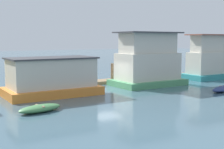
{
  "coord_description": "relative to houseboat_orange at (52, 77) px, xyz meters",
  "views": [
    {
      "loc": [
        -14.26,
        -23.78,
        4.43
      ],
      "look_at": [
        0.0,
        -1.0,
        1.4
      ],
      "focal_mm": 50.0,
      "sensor_mm": 36.0,
      "label": 1
    }
  ],
  "objects": [
    {
      "name": "houseboat_orange",
      "position": [
        0.0,
        0.0,
        0.0
      ],
      "size": [
        7.36,
        4.14,
        3.03
      ],
      "color": "orange",
      "rests_on": "ground_plane"
    },
    {
      "name": "mooring_post_far_right",
      "position": [
        -1.07,
        2.6,
        -0.5
      ],
      "size": [
        0.26,
        0.26,
        1.83
      ],
      "primitive_type": "cylinder",
      "color": "#846B4C",
      "rests_on": "ground_plane"
    },
    {
      "name": "dinghy_green",
      "position": [
        -2.8,
        -5.18,
        -1.2
      ],
      "size": [
        3.01,
        1.73,
        0.44
      ],
      "color": "#47844C",
      "rests_on": "ground_plane"
    },
    {
      "name": "houseboat_teal",
      "position": [
        19.41,
        0.63,
        0.7
      ],
      "size": [
        6.83,
        3.29,
        5.0
      ],
      "color": "teal",
      "rests_on": "ground_plane"
    },
    {
      "name": "dock_walkway",
      "position": [
        5.26,
        3.76,
        -1.27
      ],
      "size": [
        42.4,
        1.83,
        0.3
      ],
      "primitive_type": "cube",
      "color": "#846B4C",
      "rests_on": "ground_plane"
    },
    {
      "name": "mooring_post_centre",
      "position": [
        7.3,
        2.6,
        -0.38
      ],
      "size": [
        0.29,
        0.29,
        2.07
      ],
      "primitive_type": "cylinder",
      "color": "brown",
      "rests_on": "ground_plane"
    },
    {
      "name": "mooring_post_far_left",
      "position": [
        12.72,
        2.6,
        -0.76
      ],
      "size": [
        0.31,
        0.31,
        1.31
      ],
      "primitive_type": "cylinder",
      "color": "brown",
      "rests_on": "ground_plane"
    },
    {
      "name": "ground_plane",
      "position": [
        5.26,
        0.36,
        -1.42
      ],
      "size": [
        200.0,
        200.0,
        0.0
      ],
      "primitive_type": "plane",
      "color": "#426070"
    },
    {
      "name": "houseboat_green",
      "position": [
        9.89,
        0.22,
        0.85
      ],
      "size": [
        6.82,
        4.2,
        5.14
      ],
      "color": "#4C9360",
      "rests_on": "ground_plane"
    }
  ]
}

